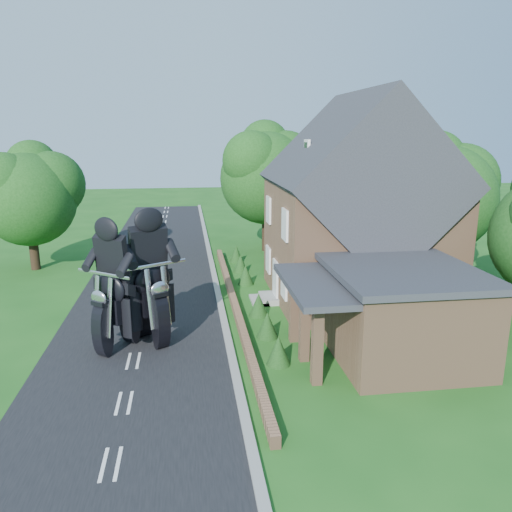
{
  "coord_description": "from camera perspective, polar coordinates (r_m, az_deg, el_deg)",
  "views": [
    {
      "loc": [
        2.13,
        -17.52,
        8.28
      ],
      "look_at": [
        5.22,
        4.29,
        2.8
      ],
      "focal_mm": 35.0,
      "sensor_mm": 36.0,
      "label": 1
    }
  ],
  "objects": [
    {
      "name": "ground",
      "position": [
        19.5,
        -13.83,
        -11.6
      ],
      "size": [
        120.0,
        120.0,
        0.0
      ],
      "primitive_type": "plane",
      "color": "#194F16",
      "rests_on": "ground"
    },
    {
      "name": "road",
      "position": [
        19.5,
        -13.83,
        -11.57
      ],
      "size": [
        7.0,
        80.0,
        0.02
      ],
      "primitive_type": "cube",
      "color": "black",
      "rests_on": "ground"
    },
    {
      "name": "kerb",
      "position": [
        19.42,
        -2.87,
        -11.1
      ],
      "size": [
        0.3,
        80.0,
        0.12
      ],
      "primitive_type": "cube",
      "color": "gray",
      "rests_on": "ground"
    },
    {
      "name": "garden_wall",
      "position": [
        24.03,
        -2.42,
        -5.69
      ],
      "size": [
        0.3,
        22.0,
        0.4
      ],
      "primitive_type": "cube",
      "color": "#94684B",
      "rests_on": "ground"
    },
    {
      "name": "house",
      "position": [
        25.27,
        11.4,
        4.73
      ],
      "size": [
        9.54,
        8.64,
        10.24
      ],
      "color": "#94684B",
      "rests_on": "ground"
    },
    {
      "name": "annex",
      "position": [
        19.55,
        15.88,
        -6.06
      ],
      "size": [
        7.05,
        5.94,
        3.44
      ],
      "color": "#94684B",
      "rests_on": "ground"
    },
    {
      "name": "tree_house_right",
      "position": [
        30.06,
        21.05,
        7.15
      ],
      "size": [
        6.51,
        6.0,
        8.4
      ],
      "color": "black",
      "rests_on": "ground"
    },
    {
      "name": "tree_behind_house",
      "position": [
        35.82,
        11.81,
        10.4
      ],
      "size": [
        7.81,
        7.2,
        10.08
      ],
      "color": "black",
      "rests_on": "ground"
    },
    {
      "name": "tree_behind_left",
      "position": [
        35.26,
        1.83,
        9.82
      ],
      "size": [
        6.94,
        6.4,
        9.16
      ],
      "color": "black",
      "rests_on": "ground"
    },
    {
      "name": "tree_far_road",
      "position": [
        33.07,
        -23.96,
        6.81
      ],
      "size": [
        6.08,
        5.6,
        7.84
      ],
      "color": "black",
      "rests_on": "ground"
    },
    {
      "name": "shrub_a",
      "position": [
        18.52,
        2.59,
        -10.72
      ],
      "size": [
        0.9,
        0.9,
        1.1
      ],
      "primitive_type": "cone",
      "color": "#133711",
      "rests_on": "ground"
    },
    {
      "name": "shrub_b",
      "position": [
        20.78,
        1.31,
        -7.88
      ],
      "size": [
        0.9,
        0.9,
        1.1
      ],
      "primitive_type": "cone",
      "color": "#133711",
      "rests_on": "ground"
    },
    {
      "name": "shrub_c",
      "position": [
        23.09,
        0.3,
        -5.59
      ],
      "size": [
        0.9,
        0.9,
        1.1
      ],
      "primitive_type": "cone",
      "color": "#133711",
      "rests_on": "ground"
    },
    {
      "name": "shrub_d",
      "position": [
        27.81,
        -1.2,
        -2.17
      ],
      "size": [
        0.9,
        0.9,
        1.1
      ],
      "primitive_type": "cone",
      "color": "#133711",
      "rests_on": "ground"
    },
    {
      "name": "shrub_e",
      "position": [
        30.2,
        -1.77,
        -0.86
      ],
      "size": [
        0.9,
        0.9,
        1.1
      ],
      "primitive_type": "cone",
      "color": "#133711",
      "rests_on": "ground"
    },
    {
      "name": "shrub_f",
      "position": [
        32.61,
        -2.25,
        0.25
      ],
      "size": [
        0.9,
        0.9,
        1.1
      ],
      "primitive_type": "cone",
      "color": "#133711",
      "rests_on": "ground"
    },
    {
      "name": "motorcycle_lead",
      "position": [
        20.64,
        -11.79,
        -7.52
      ],
      "size": [
        1.27,
        1.77,
        1.65
      ],
      "primitive_type": null,
      "rotation": [
        0.0,
        0.0,
        3.66
      ],
      "color": "black",
      "rests_on": "ground"
    },
    {
      "name": "motorcycle_follow",
      "position": [
        20.3,
        -15.59,
        -8.23
      ],
      "size": [
        1.35,
        1.62,
        1.58
      ],
      "primitive_type": null,
      "rotation": [
        0.0,
        0.0,
        2.51
      ],
      "color": "black",
      "rests_on": "ground"
    }
  ]
}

